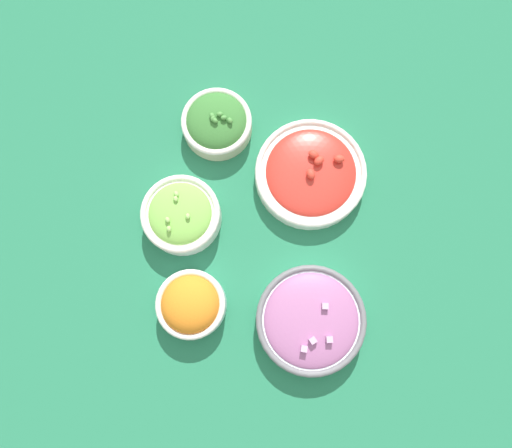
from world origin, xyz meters
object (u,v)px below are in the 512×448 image
object	(u,v)px
bowl_lettuce	(181,215)
bowl_carrots	(191,304)
bowl_cherry_tomatoes	(311,173)
bowl_broccoli	(217,123)
bowl_red_onion	(311,320)

from	to	relation	value
bowl_lettuce	bowl_carrots	world-z (taller)	bowl_carrots
bowl_lettuce	bowl_carrots	size ratio (longest dim) A/B	1.17
bowl_cherry_tomatoes	bowl_carrots	bearing A→B (deg)	-38.28
bowl_broccoli	bowl_cherry_tomatoes	bearing A→B (deg)	64.78
bowl_broccoli	bowl_red_onion	bearing A→B (deg)	28.51
bowl_red_onion	bowl_lettuce	world-z (taller)	bowl_lettuce
bowl_lettuce	bowl_carrots	bearing A→B (deg)	11.23
bowl_carrots	bowl_broccoli	bearing A→B (deg)	176.76
bowl_red_onion	bowl_carrots	size ratio (longest dim) A/B	1.57
bowl_red_onion	bowl_cherry_tomatoes	world-z (taller)	bowl_red_onion
bowl_carrots	bowl_red_onion	bearing A→B (deg)	86.20
bowl_broccoli	bowl_cherry_tomatoes	size ratio (longest dim) A/B	0.64
bowl_red_onion	bowl_cherry_tomatoes	xyz separation A→B (m)	(-0.29, -0.01, -0.01)
bowl_cherry_tomatoes	bowl_carrots	distance (m)	0.35
bowl_lettuce	bowl_cherry_tomatoes	distance (m)	0.27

